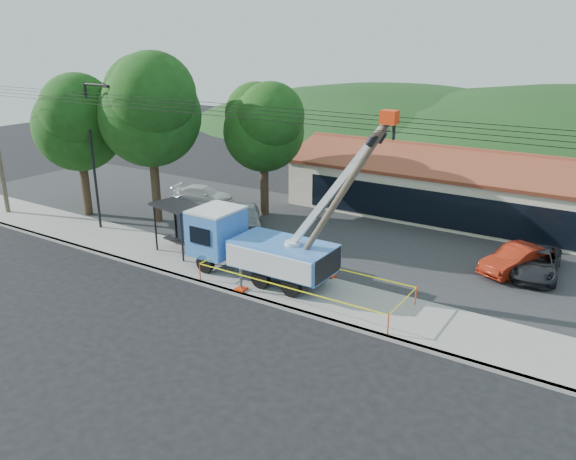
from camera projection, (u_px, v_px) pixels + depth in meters
The scene contains 19 objects.
ground at pixel (226, 318), 24.18m from camera, with size 120.00×120.00×0.00m, color black.
curb at pixel (254, 298), 25.83m from camera, with size 60.00×0.25×0.15m, color #98958E.
sidewalk at pixel (277, 284), 27.34m from camera, with size 60.00×4.00×0.15m, color #98958E.
parking_lot at pixel (351, 238), 33.71m from camera, with size 60.00×12.00×0.10m, color #28282B.
strip_mall at pixel (459, 189), 37.43m from camera, with size 22.50×8.53×4.67m.
streetlight at pixel (94, 146), 33.45m from camera, with size 2.13×0.22×9.00m.
tree_west_near at pixel (149, 105), 34.20m from camera, with size 7.56×6.72×10.80m.
tree_west_far at pixel (77, 118), 35.88m from camera, with size 6.84×6.08×9.48m.
tree_lot at pixel (264, 123), 36.06m from camera, with size 6.30×5.60×8.94m.
hill_west at pixel (394, 126), 75.60m from camera, with size 78.40×56.00×28.00m, color #193714.
power_lines at pixel (30, 151), 35.08m from camera, with size 60.00×1.42×8.49m.
utility_truck at pixel (256, 244), 27.66m from camera, with size 10.72×4.13×8.62m.
leaning_pole at pixel (337, 201), 24.34m from camera, with size 5.26×1.63×8.51m.
bus_shelter at pixel (180, 217), 30.64m from camera, with size 3.11×2.23×2.75m.
caution_tape at pixel (303, 278), 26.13m from camera, with size 9.96×3.14×0.91m.
car_silver at pixel (248, 228), 35.51m from camera, with size 1.62×4.03×1.37m, color #B1B2B8.
car_red at pixel (514, 274), 28.66m from camera, with size 1.49×4.27×1.41m, color maroon.
car_white at pixel (204, 205), 40.45m from camera, with size 1.80×4.42×1.28m, color silver.
car_dark at pixel (534, 276), 28.42m from camera, with size 2.17×4.70×1.31m, color black.
Camera 1 is at (13.92, -16.74, 11.50)m, focal length 35.00 mm.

